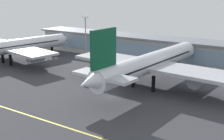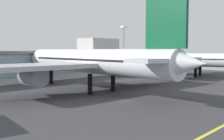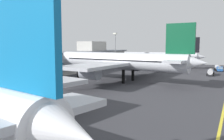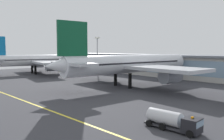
{
  "view_description": "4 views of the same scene",
  "coord_description": "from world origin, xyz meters",
  "px_view_note": "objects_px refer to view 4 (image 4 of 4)",
  "views": [
    {
      "loc": [
        44.32,
        -67.91,
        29.7
      ],
      "look_at": [
        -5.97,
        8.64,
        5.19
      ],
      "focal_mm": 48.53,
      "sensor_mm": 36.0,
      "label": 1
    },
    {
      "loc": [
        -43.59,
        -36.13,
        10.46
      ],
      "look_at": [
        5.11,
        8.71,
        5.64
      ],
      "focal_mm": 44.41,
      "sensor_mm": 36.0,
      "label": 2
    },
    {
      "loc": [
        -75.38,
        -23.76,
        13.81
      ],
      "look_at": [
        -8.47,
        11.16,
        5.6
      ],
      "focal_mm": 38.21,
      "sensor_mm": 36.0,
      "label": 3
    },
    {
      "loc": [
        58.15,
        -45.84,
        12.57
      ],
      "look_at": [
        -2.25,
        11.85,
        5.28
      ],
      "focal_mm": 38.01,
      "sensor_mm": 36.0,
      "label": 4
    }
  ],
  "objects_px": {
    "baggage_tug_near": "(174,121)",
    "apron_light_mast_west": "(97,49)",
    "airliner_near_left": "(40,60)",
    "airliner_near_right": "(130,64)"
  },
  "relations": [
    {
      "from": "baggage_tug_near",
      "to": "apron_light_mast_west",
      "type": "relative_size",
      "value": 0.49
    },
    {
      "from": "baggage_tug_near",
      "to": "apron_light_mast_west",
      "type": "xyz_separation_m",
      "value": [
        -74.4,
        47.23,
        11.22
      ]
    },
    {
      "from": "airliner_near_left",
      "to": "airliner_near_right",
      "type": "bearing_deg",
      "value": -76.86
    },
    {
      "from": "airliner_near_left",
      "to": "baggage_tug_near",
      "type": "height_order",
      "value": "airliner_near_left"
    },
    {
      "from": "airliner_near_left",
      "to": "apron_light_mast_west",
      "type": "relative_size",
      "value": 3.05
    },
    {
      "from": "apron_light_mast_west",
      "to": "airliner_near_left",
      "type": "bearing_deg",
      "value": -135.69
    },
    {
      "from": "airliner_near_right",
      "to": "apron_light_mast_west",
      "type": "relative_size",
      "value": 3.31
    },
    {
      "from": "airliner_near_left",
      "to": "baggage_tug_near",
      "type": "xyz_separation_m",
      "value": [
        95.85,
        -26.29,
        -5.32
      ]
    },
    {
      "from": "airliner_near_left",
      "to": "airliner_near_right",
      "type": "relative_size",
      "value": 0.92
    },
    {
      "from": "baggage_tug_near",
      "to": "apron_light_mast_west",
      "type": "bearing_deg",
      "value": 144.94
    }
  ]
}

